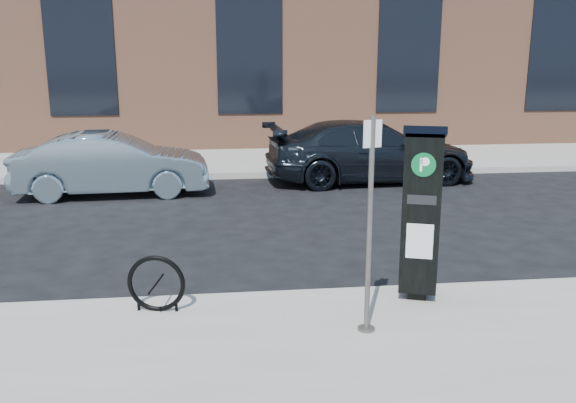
{
  "coord_description": "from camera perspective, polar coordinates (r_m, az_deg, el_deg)",
  "views": [
    {
      "loc": [
        -1.05,
        -7.1,
        3.04
      ],
      "look_at": [
        -0.16,
        0.5,
        1.19
      ],
      "focal_mm": 38.0,
      "sensor_mm": 36.0,
      "label": 1
    }
  ],
  "objects": [
    {
      "name": "car_silver",
      "position": [
        14.02,
        -16.11,
        3.38
      ],
      "size": [
        4.25,
        1.67,
        1.38
      ],
      "primitive_type": "imported",
      "rotation": [
        0.0,
        0.0,
        1.62
      ],
      "color": "gray",
      "rests_on": "ground"
    },
    {
      "name": "curb_far",
      "position": [
        15.45,
        -2.64,
        2.49
      ],
      "size": [
        60.0,
        0.12,
        0.16
      ],
      "primitive_type": "cube",
      "color": "#9E9B93",
      "rests_on": "ground"
    },
    {
      "name": "sign_pole",
      "position": [
        6.37,
        7.63,
        -2.45
      ],
      "size": [
        0.2,
        0.18,
        2.31
      ],
      "rotation": [
        0.0,
        0.0,
        0.29
      ],
      "color": "#5E5753",
      "rests_on": "sidewalk_near"
    },
    {
      "name": "car_dark",
      "position": [
        15.08,
        7.69,
        4.69
      ],
      "size": [
        5.24,
        2.39,
        1.49
      ],
      "primitive_type": "imported",
      "rotation": [
        0.0,
        0.0,
        1.63
      ],
      "color": "black",
      "rests_on": "ground"
    },
    {
      "name": "parking_kiosk",
      "position": [
        7.38,
        12.34,
        -0.89
      ],
      "size": [
        0.6,
        0.56,
        2.12
      ],
      "rotation": [
        0.0,
        0.0,
        -0.33
      ],
      "color": "black",
      "rests_on": "sidewalk_near"
    },
    {
      "name": "curb_near",
      "position": [
        7.75,
        1.67,
        -8.93
      ],
      "size": [
        60.0,
        0.12,
        0.16
      ],
      "primitive_type": "cube",
      "color": "#9E9B93",
      "rests_on": "ground"
    },
    {
      "name": "building",
      "position": [
        24.15,
        -4.34,
        16.16
      ],
      "size": [
        28.0,
        10.05,
        8.25
      ],
      "color": "#9A6246",
      "rests_on": "ground"
    },
    {
      "name": "ground",
      "position": [
        7.8,
        1.65,
        -9.39
      ],
      "size": [
        120.0,
        120.0,
        0.0
      ],
      "primitive_type": "plane",
      "color": "black",
      "rests_on": "ground"
    },
    {
      "name": "sidewalk_far",
      "position": [
        21.34,
        -3.8,
        5.55
      ],
      "size": [
        60.0,
        12.0,
        0.15
      ],
      "primitive_type": "cube",
      "color": "gray",
      "rests_on": "ground"
    },
    {
      "name": "bike_rack",
      "position": [
        7.21,
        -12.23,
        -7.55
      ],
      "size": [
        0.68,
        0.18,
        0.68
      ],
      "rotation": [
        0.0,
        0.0,
        -0.18
      ],
      "color": "black",
      "rests_on": "sidewalk_near"
    }
  ]
}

